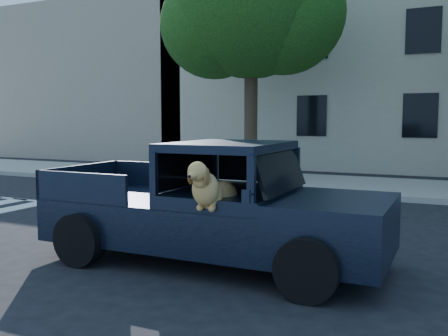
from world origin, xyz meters
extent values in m
plane|color=black|center=(0.00, 0.00, 0.00)|extent=(120.00, 120.00, 0.00)
cube|color=gray|center=(0.00, 9.20, 0.07)|extent=(60.00, 4.00, 0.15)
cylinder|color=#332619|center=(-4.00, 9.60, 2.20)|extent=(0.44, 0.44, 4.40)
sphere|color=black|center=(-5.20, 9.30, 5.20)|extent=(3.60, 3.60, 3.60)
sphere|color=black|center=(-3.00, 9.90, 5.50)|extent=(4.00, 4.00, 4.00)
cube|color=tan|center=(-15.00, 16.50, 4.00)|extent=(12.00, 6.00, 8.00)
cube|color=black|center=(-0.83, 0.48, 0.60)|extent=(4.92, 1.91, 0.62)
cube|color=black|center=(0.92, 0.48, 0.98)|extent=(1.42, 1.90, 0.15)
cube|color=black|center=(-0.60, 0.48, 1.70)|extent=(1.47, 1.82, 0.11)
cube|color=black|center=(0.17, 0.48, 1.37)|extent=(0.25, 1.63, 0.53)
cube|color=black|center=(-0.41, 0.06, 0.78)|extent=(0.52, 0.52, 0.36)
cube|color=black|center=(0.16, -0.70, 1.21)|extent=(0.09, 0.05, 0.15)
camera|label=1|loc=(2.33, -5.86, 2.09)|focal=40.00mm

